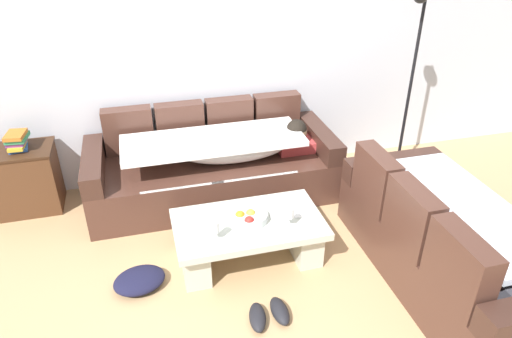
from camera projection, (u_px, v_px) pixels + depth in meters
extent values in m
plane|color=tan|center=(271.00, 307.00, 3.46)|extent=(14.00, 14.00, 0.00)
cube|color=silver|center=(211.00, 49.00, 4.59)|extent=(9.00, 0.10, 2.70)
cube|color=#4A2C23|center=(214.00, 178.00, 4.67)|extent=(2.39, 0.92, 0.42)
cube|color=#4A2C23|center=(129.00, 131.00, 4.60)|extent=(0.48, 0.16, 0.46)
cube|color=#4A2C23|center=(180.00, 125.00, 4.71)|extent=(0.48, 0.16, 0.46)
cube|color=#4A2C23|center=(229.00, 120.00, 4.83)|extent=(0.48, 0.16, 0.46)
cube|color=#4A2C23|center=(276.00, 115.00, 4.94)|extent=(0.48, 0.16, 0.46)
cube|color=#3B231C|center=(93.00, 165.00, 4.27)|extent=(0.18, 0.92, 0.20)
cube|color=#3B231C|center=(319.00, 137.00, 4.77)|extent=(0.18, 0.92, 0.20)
cube|color=#B23838|center=(294.00, 145.00, 4.72)|extent=(0.36, 0.28, 0.11)
sphere|color=#936B4C|center=(296.00, 132.00, 4.61)|extent=(0.21, 0.21, 0.21)
sphere|color=black|center=(297.00, 129.00, 4.59)|extent=(0.20, 0.20, 0.20)
ellipsoid|color=white|center=(235.00, 146.00, 4.50)|extent=(1.10, 0.44, 0.28)
cube|color=white|center=(213.00, 140.00, 4.39)|extent=(1.70, 0.60, 0.05)
cube|color=white|center=(223.00, 199.00, 4.29)|extent=(1.44, 0.04, 0.38)
cube|color=#4A2C23|center=(446.00, 256.00, 3.64)|extent=(0.92, 1.99, 0.42)
cube|color=#4A2C23|center=(459.00, 267.00, 2.88)|extent=(0.16, 0.51, 0.46)
cube|color=#4A2C23|center=(412.00, 217.00, 3.34)|extent=(0.16, 0.51, 0.46)
cube|color=#4A2C23|center=(376.00, 179.00, 3.79)|extent=(0.16, 0.51, 0.46)
cube|color=#3B231C|center=(393.00, 166.00, 4.25)|extent=(0.92, 0.18, 0.20)
ellipsoid|color=silver|center=(463.00, 219.00, 3.46)|extent=(0.44, 1.07, 0.28)
cube|color=silver|center=(467.00, 207.00, 3.43)|extent=(0.60, 1.50, 0.05)
cube|color=silver|center=(495.00, 244.00, 3.73)|extent=(0.04, 1.28, 0.38)
cube|color=beige|center=(249.00, 224.00, 3.76)|extent=(1.20, 0.68, 0.06)
cube|color=beige|center=(193.00, 252.00, 3.75)|extent=(0.20, 0.54, 0.32)
cube|color=beige|center=(301.00, 234.00, 3.96)|extent=(0.20, 0.54, 0.32)
cylinder|color=silver|center=(250.00, 217.00, 3.73)|extent=(0.28, 0.28, 0.07)
sphere|color=gold|center=(251.00, 214.00, 3.73)|extent=(0.08, 0.08, 0.08)
sphere|color=orange|center=(240.00, 215.00, 3.71)|extent=(0.08, 0.08, 0.08)
sphere|color=#B52720|center=(249.00, 221.00, 3.65)|extent=(0.08, 0.08, 0.08)
cylinder|color=silver|center=(215.00, 239.00, 3.54)|extent=(0.06, 0.06, 0.01)
cylinder|color=silver|center=(215.00, 235.00, 3.52)|extent=(0.01, 0.01, 0.07)
cylinder|color=silver|center=(215.00, 226.00, 3.48)|extent=(0.07, 0.07, 0.08)
cylinder|color=silver|center=(289.00, 225.00, 3.69)|extent=(0.06, 0.06, 0.01)
cylinder|color=silver|center=(289.00, 221.00, 3.67)|extent=(0.01, 0.01, 0.07)
cylinder|color=silver|center=(290.00, 213.00, 3.63)|extent=(0.07, 0.07, 0.08)
cube|color=white|center=(286.00, 211.00, 3.87)|extent=(0.32, 0.26, 0.01)
cube|color=#50301C|center=(19.00, 181.00, 4.42)|extent=(0.70, 0.42, 0.62)
cube|color=#382113|center=(10.00, 151.00, 4.26)|extent=(0.72, 0.44, 0.02)
cube|color=#2D569E|center=(18.00, 148.00, 4.27)|extent=(0.18, 0.20, 0.03)
cube|color=gold|center=(17.00, 145.00, 4.24)|extent=(0.13, 0.22, 0.03)
cube|color=#72337F|center=(17.00, 142.00, 4.23)|extent=(0.17, 0.19, 0.04)
cube|color=#338C59|center=(17.00, 138.00, 4.23)|extent=(0.19, 0.24, 0.04)
cube|color=#B76623|center=(15.00, 135.00, 4.20)|extent=(0.18, 0.24, 0.04)
cylinder|color=black|center=(396.00, 169.00, 5.23)|extent=(0.28, 0.28, 0.02)
cylinder|color=black|center=(409.00, 92.00, 4.77)|extent=(0.03, 0.03, 1.80)
ellipsoid|color=black|center=(258.00, 317.00, 3.31)|extent=(0.16, 0.29, 0.09)
ellipsoid|color=black|center=(280.00, 311.00, 3.36)|extent=(0.13, 0.27, 0.09)
ellipsoid|color=#191933|center=(139.00, 280.00, 3.62)|extent=(0.46, 0.40, 0.12)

